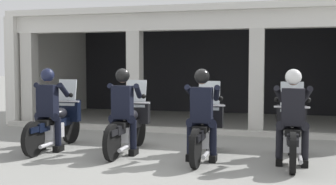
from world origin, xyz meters
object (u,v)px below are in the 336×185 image
(police_officer_far_left, at_px, (48,102))
(motorcycle_far_right, at_px, (292,133))
(motorcycle_center_right, at_px, (205,130))
(police_officer_center_right, at_px, (202,107))
(motorcycle_far_left, at_px, (57,123))
(police_officer_far_right, at_px, (293,109))
(motorcycle_center_left, at_px, (129,125))
(police_officer_center_left, at_px, (123,104))

(police_officer_far_left, relative_size, motorcycle_far_right, 0.78)
(motorcycle_center_right, distance_m, police_officer_center_right, 0.52)
(police_officer_far_left, height_order, police_officer_center_right, same)
(police_officer_far_left, bearing_deg, motorcycle_center_right, 10.32)
(motorcycle_center_right, height_order, police_officer_center_right, police_officer_center_right)
(motorcycle_far_left, distance_m, motorcycle_far_right, 4.46)
(police_officer_far_left, height_order, police_officer_far_right, same)
(police_officer_far_left, height_order, motorcycle_far_right, police_officer_far_left)
(motorcycle_far_left, distance_m, motorcycle_center_left, 1.49)
(police_officer_center_right, xyz_separation_m, motorcycle_far_right, (1.49, 0.33, -0.44))
(motorcycle_far_left, height_order, police_officer_far_right, police_officer_far_right)
(police_officer_center_left, height_order, police_officer_far_right, same)
(police_officer_far_left, distance_m, motorcycle_center_left, 1.59)
(motorcycle_far_left, xyz_separation_m, motorcycle_center_right, (2.98, -0.07, 0.00))
(police_officer_far_left, xyz_separation_m, motorcycle_center_left, (1.49, 0.35, -0.44))
(police_officer_center_left, relative_size, motorcycle_center_right, 0.78)
(police_officer_far_left, xyz_separation_m, police_officer_center_right, (2.98, -0.07, 0.00))
(police_officer_center_left, distance_m, police_officer_center_right, 1.49)
(police_officer_far_left, bearing_deg, motorcycle_center_left, 19.57)
(motorcycle_center_left, relative_size, motorcycle_center_right, 1.00)
(police_officer_far_left, distance_m, motorcycle_center_right, 3.02)
(motorcycle_far_left, xyz_separation_m, police_officer_center_right, (2.97, -0.35, 0.44))
(police_officer_center_left, relative_size, motorcycle_far_right, 0.78)
(police_officer_center_right, height_order, motorcycle_far_right, police_officer_center_right)
(police_officer_far_left, distance_m, police_officer_far_right, 4.46)
(police_officer_center_left, relative_size, police_officer_center_right, 1.00)
(motorcycle_center_left, height_order, police_officer_far_right, police_officer_far_right)
(motorcycle_far_left, distance_m, police_officer_far_left, 0.52)
(police_officer_far_left, relative_size, police_officer_center_right, 1.00)
(motorcycle_center_left, height_order, motorcycle_center_right, same)
(police_officer_center_right, xyz_separation_m, police_officer_far_right, (1.49, 0.05, 0.00))
(police_officer_center_left, bearing_deg, motorcycle_center_right, 11.05)
(police_officer_center_left, distance_m, police_officer_far_right, 2.98)
(police_officer_center_right, bearing_deg, motorcycle_center_right, 95.85)
(motorcycle_center_right, bearing_deg, police_officer_center_right, -84.15)
(motorcycle_center_left, distance_m, police_officer_far_right, 3.03)
(motorcycle_center_left, height_order, motorcycle_far_right, same)
(police_officer_far_left, bearing_deg, motorcycle_far_right, 9.60)
(motorcycle_center_left, xyz_separation_m, motorcycle_far_right, (2.98, -0.09, 0.00))
(police_officer_center_left, bearing_deg, motorcycle_far_left, 177.36)
(police_officer_far_right, bearing_deg, motorcycle_far_left, 179.71)
(motorcycle_center_right, xyz_separation_m, motorcycle_far_right, (1.49, 0.05, 0.00))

